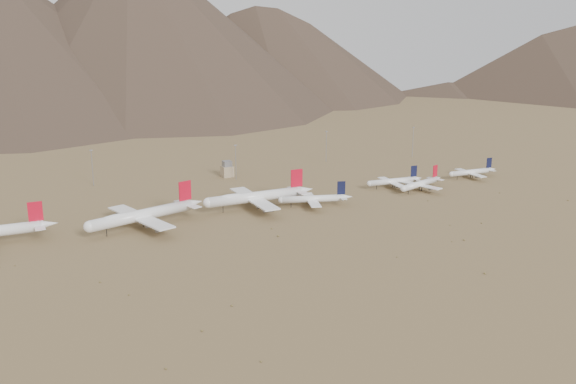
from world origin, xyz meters
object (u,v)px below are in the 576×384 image
widebody_east (256,197)px  control_tower (227,170)px  widebody_centre (143,215)px  narrowbody_a (315,199)px  narrowbody_b (394,181)px

widebody_east → control_tower: size_ratio=6.13×
widebody_centre → narrowbody_a: (106.23, -4.83, -2.60)m
narrowbody_b → control_tower: size_ratio=3.61×
widebody_east → narrowbody_b: widebody_east is taller
narrowbody_a → narrowbody_b: size_ratio=1.05×
widebody_centre → widebody_east: widebody_centre is taller
narrowbody_a → control_tower: (-20.02, 98.30, 0.28)m
widebody_centre → narrowbody_b: size_ratio=1.68×
widebody_east → narrowbody_a: (34.23, -12.29, -2.50)m
widebody_east → widebody_centre: bearing=-173.9°
widebody_east → narrowbody_a: size_ratio=1.62×
control_tower → narrowbody_a: bearing=-78.5°
widebody_centre → narrowbody_b: bearing=-12.0°
narrowbody_b → control_tower: 122.85m
control_tower → widebody_centre: bearing=-132.7°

